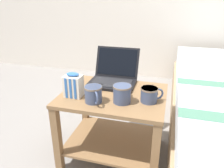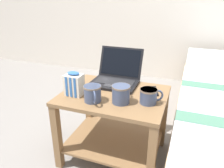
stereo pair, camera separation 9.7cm
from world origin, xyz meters
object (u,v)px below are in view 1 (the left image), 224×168
at_px(cell_phone, 150,89).
at_px(mug_front_right, 150,94).
at_px(laptop, 113,76).
at_px(snack_bag, 73,85).
at_px(mug_mid_center, 93,93).
at_px(mug_front_left, 122,93).

bearing_deg(cell_phone, mug_front_right, -86.07).
xyz_separation_m(laptop, snack_bag, (-0.17, -0.27, 0.02)).
bearing_deg(mug_front_right, mug_mid_center, -163.78).
height_order(mug_front_left, snack_bag, snack_bag).
bearing_deg(mug_mid_center, snack_bag, 163.51).
relative_size(mug_front_right, mug_mid_center, 1.00).
distance_m(mug_front_left, snack_bag, 0.30).
bearing_deg(snack_bag, mug_mid_center, -16.49).
bearing_deg(laptop, mug_mid_center, -95.65).
xyz_separation_m(mug_mid_center, snack_bag, (-0.14, 0.04, 0.02)).
distance_m(laptop, snack_bag, 0.32).
bearing_deg(mug_mid_center, cell_phone, 40.38).
bearing_deg(mug_front_left, mug_mid_center, -164.65).
bearing_deg(mug_front_left, snack_bag, -179.76).
xyz_separation_m(laptop, mug_front_right, (0.27, -0.23, 0.00)).
xyz_separation_m(mug_front_left, cell_phone, (0.14, 0.21, -0.05)).
relative_size(mug_front_right, snack_bag, 0.86).
xyz_separation_m(mug_front_right, snack_bag, (-0.45, -0.05, 0.02)).
relative_size(laptop, cell_phone, 2.06).
bearing_deg(laptop, mug_front_left, -65.32).
distance_m(snack_bag, cell_phone, 0.49).
bearing_deg(laptop, mug_front_right, -39.62).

